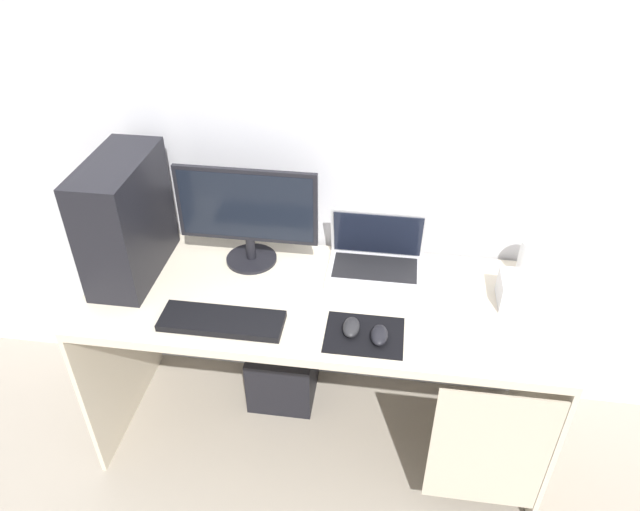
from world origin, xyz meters
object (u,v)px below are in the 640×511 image
Objects in this scene: keyboard at (222,321)px; mouse_right at (379,335)px; laptop at (376,258)px; speaker at (529,260)px; mouse_left at (351,327)px; subwoofer at (283,370)px; pc_tower at (125,219)px; monitor at (247,214)px; projector at (528,292)px.

mouse_right is (0.53, -0.01, 0.01)m from keyboard.
keyboard is at bearing -141.95° from laptop.
keyboard is at bearing -158.57° from speaker.
subwoofer is (-0.32, 0.36, -0.63)m from mouse_left.
laptop reaches higher than mouse_left.
keyboard is (0.41, -0.25, -0.22)m from pc_tower.
mouse_left reaches higher than subwoofer.
pc_tower is at bearing 164.69° from mouse_right.
monitor is 5.46× the size of mouse_left.
mouse_left reaches higher than keyboard.
mouse_left is at bearing 165.26° from mouse_right.
laptop is 0.37m from mouse_left.
monitor is 1.47× the size of laptop.
pc_tower is 0.99m from subwoofer.
mouse_right is 0.34× the size of subwoofer.
pc_tower reaches higher than projector.
speaker is 0.56× the size of subwoofer.
monitor reaches higher than keyboard.
monitor reaches higher than speaker.
mouse_right reaches higher than keyboard.
mouse_right reaches higher than subwoofer.
projector is 0.71× the size of subwoofer.
keyboard is (-0.01, -0.37, -0.20)m from monitor.
speaker is 0.79× the size of projector.
projector is (0.54, -0.13, 0.00)m from laptop.
laptop is at bearing 2.48° from monitor.
laptop reaches higher than subwoofer.
laptop is 2.25× the size of speaker.
laptop reaches higher than speaker.
speaker is 1.16m from subwoofer.
monitor is at bearing -177.52° from laptop.
laptop reaches higher than keyboard.
speaker is (0.56, 0.03, 0.03)m from laptop.
pc_tower reaches higher than mouse_left.
laptop is 3.71× the size of mouse_left.
projector is (-0.02, -0.16, -0.03)m from speaker.
pc_tower is 2.87× the size of speaker.
mouse_left is at bearing -48.29° from subwoofer.
monitor is at bearing 140.85° from mouse_left.
mouse_left is (0.84, -0.23, -0.21)m from pc_tower.
monitor is 5.46× the size of mouse_right.
subwoofer is (0.10, 0.02, -0.82)m from monitor.
pc_tower is at bearing -173.69° from speaker.
speaker is at bearing 2.00° from subwoofer.
projector reaches higher than mouse_right.
monitor is 0.42m from keyboard.
mouse_left is at bearing -39.15° from monitor.
monitor is 0.58m from mouse_left.
monitor is 0.83m from subwoofer.
keyboard is at bearing 179.46° from mouse_right.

